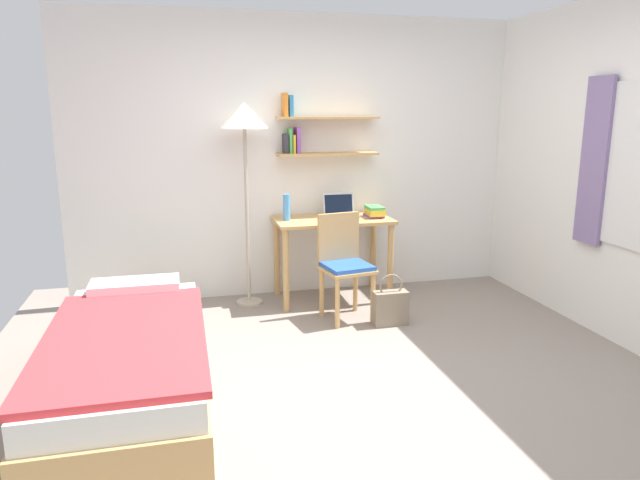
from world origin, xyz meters
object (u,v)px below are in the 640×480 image
standing_lamp (244,126)px  laptop (340,211)px  water_bottle (287,207)px  handbag (390,307)px  desk (332,234)px  desk_chair (344,262)px  bed (129,364)px  book_stack (374,211)px

standing_lamp → laptop: standing_lamp is taller
water_bottle → handbag: 1.29m
desk → desk_chair: size_ratio=1.20×
laptop → handbag: (0.20, -0.86, -0.67)m
desk_chair → handbag: (0.32, -0.27, -0.34)m
bed → standing_lamp: (0.92, 1.63, 1.37)m
desk_chair → laptop: bearing=78.1°
bed → book_stack: size_ratio=8.03×
desk → laptop: bearing=42.4°
desk_chair → standing_lamp: (-0.75, 0.55, 1.11)m
standing_lamp → book_stack: (1.18, -0.06, -0.79)m
laptop → standing_lamp: bearing=-176.5°
bed → desk: size_ratio=1.86×
laptop → bed: bearing=-136.8°
desk → handbag: desk is taller
water_bottle → handbag: (0.72, -0.79, -0.73)m
handbag → book_stack: bearing=81.9°
desk → handbag: 0.96m
desk_chair → water_bottle: size_ratio=3.72×
desk → handbag: size_ratio=2.44×
desk → standing_lamp: bearing=177.8°
bed → standing_lamp: standing_lamp is taller
desk → desk_chair: 0.53m
book_stack → laptop: bearing=160.4°
bed → handbag: 2.16m
bed → desk_chair: 2.01m
laptop → water_bottle: water_bottle is taller
standing_lamp → book_stack: size_ratio=7.32×
desk_chair → standing_lamp: 1.45m
bed → laptop: bearing=43.2°
water_bottle → handbag: water_bottle is taller
standing_lamp → water_bottle: standing_lamp is taller
desk → standing_lamp: 1.26m
water_bottle → book_stack: water_bottle is taller
desk → desk_chair: bearing=-93.8°
standing_lamp → laptop: bearing=3.5°
desk → bed: bearing=-136.8°
bed → standing_lamp: bearing=60.6°
desk_chair → water_bottle: 0.76m
standing_lamp → bed: bearing=-119.4°
desk_chair → desk: bearing=86.2°
desk → water_bottle: water_bottle is taller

